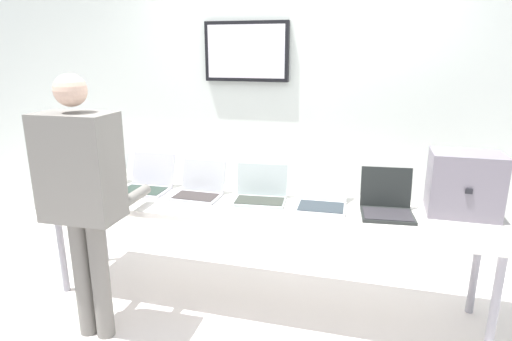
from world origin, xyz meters
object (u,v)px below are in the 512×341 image
Objects in this scene: equipment_box at (464,184)px; laptop_station_4 at (322,197)px; laptop_station_2 at (199,189)px; laptop_station_5 at (387,204)px; person at (82,186)px; laptop_station_3 at (260,193)px; laptop_station_1 at (148,182)px; laptop_station_0 at (98,179)px; workbench at (260,210)px.

equipment_box reaches higher than laptop_station_4.
laptop_station_5 reaches higher than laptop_station_2.
laptop_station_2 is at bearing -176.24° from equipment_box.
person is (-1.31, -0.70, 0.18)m from laptop_station_4.
laptop_station_3 is at bearing 37.41° from person.
laptop_station_2 is (-1.73, -0.11, -0.14)m from equipment_box.
laptop_station_5 reaches higher than laptop_station_1.
laptop_station_2 is (0.85, -0.03, 0.00)m from laptop_station_0.
laptop_station_0 is 1.04× the size of laptop_station_4.
laptop_station_5 is (1.70, -0.03, 0.01)m from laptop_station_1.
laptop_station_1 reaches higher than workbench.
equipment_box reaches higher than workbench.
laptop_station_5 reaches higher than laptop_station_3.
laptop_station_5 is (0.82, 0.04, 0.11)m from workbench.
laptop_station_0 is (-1.30, 0.07, 0.10)m from workbench.
laptop_station_1 is at bearing 175.30° from workbench.
laptop_station_0 is at bearing 177.65° from laptop_station_2.
laptop_station_4 reaches higher than workbench.
laptop_station_5 reaches higher than workbench.
laptop_station_3 is at bearing 178.50° from laptop_station_5.
laptop_station_1 is 0.72m from person.
laptop_station_0 reaches higher than workbench.
laptop_station_5 reaches higher than laptop_station_0.
laptop_station_0 is at bearing 176.79° from workbench.
laptop_station_3 is at bearing -175.90° from equipment_box.
laptop_station_5 is 0.21× the size of person.
laptop_station_3 is 0.99× the size of laptop_station_4.
laptop_station_2 is 0.93× the size of laptop_station_5.
laptop_station_4 reaches higher than laptop_station_2.
workbench is at bearing -4.70° from laptop_station_1.
laptop_station_5 is at bearing -1.50° from laptop_station_3.
laptop_station_5 is at bearing -0.96° from laptop_station_0.
equipment_box is 2.16m from laptop_station_1.
laptop_station_0 is 1.71m from laptop_station_4.
workbench is 8.22× the size of laptop_station_3.
laptop_station_1 is 1.05× the size of laptop_station_2.
equipment_box reaches higher than laptop_station_3.
laptop_station_0 is 2.12m from laptop_station_5.
equipment_box is 1.23× the size of laptop_station_1.
workbench is at bearing -173.22° from equipment_box.
laptop_station_4 is (1.29, 0.00, 0.00)m from laptop_station_1.
equipment_box is at bearing 3.76° from laptop_station_2.
equipment_box is 1.30m from laptop_station_3.
laptop_station_3 is at bearing 100.29° from workbench.
laptop_station_1 is at bearing 179.15° from laptop_station_3.
person is (-0.89, -0.68, 0.18)m from laptop_station_3.
laptop_station_3 reaches higher than laptop_station_0.
laptop_station_0 is 1.29m from laptop_station_3.
laptop_station_5 is (0.83, -0.02, 0.01)m from laptop_station_3.
person reaches higher than laptop_station_1.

